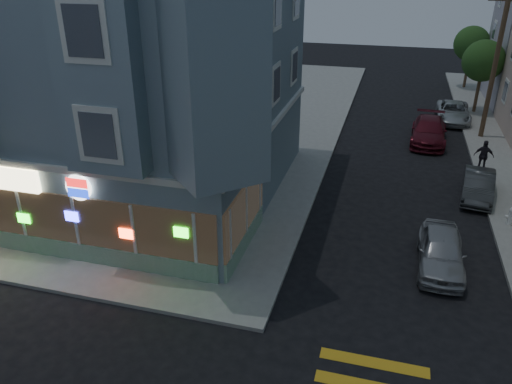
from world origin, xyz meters
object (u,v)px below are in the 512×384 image
at_px(street_tree_far, 472,44).
at_px(parked_car_c, 429,131).
at_px(utility_pole, 495,65).
at_px(fire_hydrant, 511,216).
at_px(parked_car_a, 441,251).
at_px(pedestrian_b, 484,156).
at_px(traffic_signal, 204,176).
at_px(street_tree_near, 483,61).
at_px(parked_car_b, 478,186).
at_px(parked_car_d, 453,112).

relative_size(street_tree_far, parked_car_c, 1.02).
relative_size(utility_pole, fire_hydrant, 10.95).
relative_size(street_tree_far, parked_car_a, 1.26).
relative_size(utility_pole, street_tree_far, 1.70).
relative_size(utility_pole, pedestrian_b, 5.17).
bearing_deg(utility_pole, pedestrian_b, -96.42).
height_order(pedestrian_b, parked_car_a, pedestrian_b).
relative_size(traffic_signal, fire_hydrant, 6.88).
bearing_deg(pedestrian_b, fire_hydrant, 103.90).
bearing_deg(parked_car_c, street_tree_near, 68.08).
xyz_separation_m(utility_pole, parked_car_a, (-3.40, -16.53, -4.08)).
distance_m(street_tree_near, parked_car_a, 23.04).
xyz_separation_m(street_tree_near, parked_car_c, (-3.60, -7.76, -3.18)).
xyz_separation_m(utility_pole, parked_car_b, (-1.30, -9.62, -4.14)).
bearing_deg(parked_car_d, utility_pole, -64.65).
distance_m(traffic_signal, fire_hydrant, 13.93).
bearing_deg(parked_car_a, parked_car_b, 74.03).
relative_size(parked_car_a, traffic_signal, 0.74).
xyz_separation_m(street_tree_far, fire_hydrant, (-0.44, -26.41, -3.35)).
bearing_deg(street_tree_far, street_tree_near, -90.00).
height_order(pedestrian_b, parked_car_d, pedestrian_b).
bearing_deg(street_tree_far, traffic_signal, -110.13).
height_order(street_tree_near, traffic_signal, traffic_signal).
relative_size(parked_car_d, fire_hydrant, 5.95).
bearing_deg(street_tree_far, pedestrian_b, -92.55).
relative_size(parked_car_a, fire_hydrant, 5.11).
height_order(street_tree_near, pedestrian_b, street_tree_near).
relative_size(street_tree_near, parked_car_b, 1.32).
xyz_separation_m(traffic_signal, fire_hydrant, (11.71, 6.74, -3.39)).
height_order(parked_car_a, parked_car_c, parked_car_c).
height_order(street_tree_far, parked_car_d, street_tree_far).
height_order(street_tree_near, parked_car_b, street_tree_near).
bearing_deg(parked_car_b, fire_hydrant, -61.64).
height_order(street_tree_far, parked_car_c, street_tree_far).
distance_m(street_tree_far, traffic_signal, 35.30).
bearing_deg(street_tree_near, street_tree_far, 90.00).
relative_size(utility_pole, street_tree_near, 1.70).
bearing_deg(parked_car_a, utility_pole, 79.29).
height_order(street_tree_near, fire_hydrant, street_tree_near).
distance_m(utility_pole, pedestrian_b, 7.31).
relative_size(utility_pole, parked_car_b, 2.25).
bearing_deg(pedestrian_b, parked_car_d, -75.33).
bearing_deg(parked_car_b, parked_car_c, 112.58).
bearing_deg(parked_car_d, pedestrian_b, -83.86).
bearing_deg(traffic_signal, pedestrian_b, 53.56).
bearing_deg(pedestrian_b, parked_car_b, 89.66).
relative_size(parked_car_c, parked_car_d, 1.07).
height_order(parked_car_b, traffic_signal, traffic_signal).
distance_m(street_tree_far, parked_car_c, 16.48).
bearing_deg(parked_car_b, utility_pole, 89.91).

